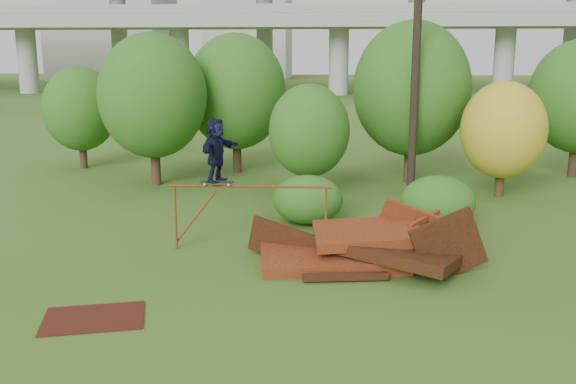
# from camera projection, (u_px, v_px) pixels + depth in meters

# --- Properties ---
(ground) EXTENTS (240.00, 240.00, 0.00)m
(ground) POSITION_uv_depth(u_px,v_px,m) (317.00, 285.00, 13.79)
(ground) COLOR #2D5116
(ground) RESTS_ON ground
(scrap_pile) EXTENTS (5.66, 3.02, 1.89)m
(scrap_pile) POSITION_uv_depth(u_px,v_px,m) (361.00, 249.00, 15.05)
(scrap_pile) COLOR #42140B
(scrap_pile) RESTS_ON ground
(grind_rail) EXTENTS (4.08, 0.18, 1.68)m
(grind_rail) POSITION_uv_depth(u_px,v_px,m) (250.00, 200.00, 15.92)
(grind_rail) COLOR brown
(grind_rail) RESTS_ON ground
(skateboard) EXTENTS (0.84, 0.25, 0.09)m
(skateboard) POSITION_uv_depth(u_px,v_px,m) (217.00, 182.00, 15.87)
(skateboard) COLOR black
(skateboard) RESTS_ON grind_rail
(skater) EXTENTS (0.97, 1.54, 1.58)m
(skater) POSITION_uv_depth(u_px,v_px,m) (216.00, 150.00, 15.69)
(skater) COLOR black
(skater) RESTS_ON skateboard
(flat_plate) EXTENTS (2.14, 1.78, 0.03)m
(flat_plate) POSITION_uv_depth(u_px,v_px,m) (94.00, 318.00, 12.06)
(flat_plate) COLOR #3B170C
(flat_plate) RESTS_ON ground
(tree_0) EXTENTS (3.97, 3.97, 5.60)m
(tree_0) POSITION_uv_depth(u_px,v_px,m) (153.00, 96.00, 23.39)
(tree_0) COLOR black
(tree_0) RESTS_ON ground
(tree_1) EXTENTS (4.05, 4.05, 5.63)m
(tree_1) POSITION_uv_depth(u_px,v_px,m) (236.00, 92.00, 25.81)
(tree_1) COLOR black
(tree_1) RESTS_ON ground
(tree_2) EXTENTS (2.74, 2.74, 3.87)m
(tree_2) POSITION_uv_depth(u_px,v_px,m) (309.00, 131.00, 21.61)
(tree_2) COLOR black
(tree_2) RESTS_ON ground
(tree_3) EXTENTS (4.36, 4.36, 6.05)m
(tree_3) POSITION_uv_depth(u_px,v_px,m) (412.00, 89.00, 23.85)
(tree_3) COLOR black
(tree_3) RESTS_ON ground
(tree_4) EXTENTS (2.86, 2.86, 3.95)m
(tree_4) POSITION_uv_depth(u_px,v_px,m) (503.00, 130.00, 21.65)
(tree_4) COLOR black
(tree_4) RESTS_ON ground
(tree_6) EXTENTS (3.08, 3.08, 4.31)m
(tree_6) POSITION_uv_depth(u_px,v_px,m) (80.00, 109.00, 26.93)
(tree_6) COLOR black
(tree_6) RESTS_ON ground
(shrub_left) EXTENTS (2.05, 1.90, 1.42)m
(shrub_left) POSITION_uv_depth(u_px,v_px,m) (308.00, 200.00, 18.57)
(shrub_left) COLOR #194E15
(shrub_left) RESTS_ON ground
(shrub_right) EXTENTS (2.10, 1.93, 1.49)m
(shrub_right) POSITION_uv_depth(u_px,v_px,m) (438.00, 202.00, 18.13)
(shrub_right) COLOR #194E15
(shrub_right) RESTS_ON ground
(utility_pole) EXTENTS (1.40, 0.28, 9.51)m
(utility_pole) POSITION_uv_depth(u_px,v_px,m) (416.00, 54.00, 21.27)
(utility_pole) COLOR black
(utility_pole) RESTS_ON ground
(freeway_overpass) EXTENTS (160.00, 15.00, 13.70)m
(freeway_overpass) POSITION_uv_depth(u_px,v_px,m) (340.00, 1.00, 72.76)
(freeway_overpass) COLOR gray
(freeway_overpass) RESTS_ON ground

